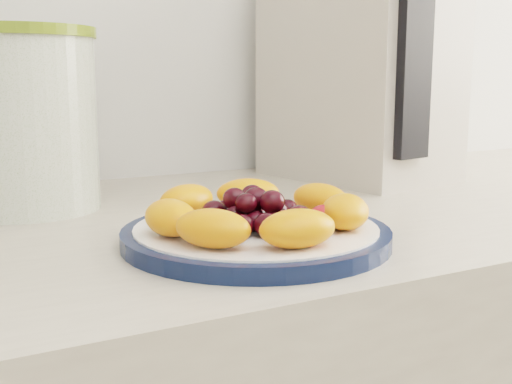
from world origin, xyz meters
TOP-DOWN VIEW (x-y plane):
  - plate_rim at (-0.06, 1.06)m, footprint 0.26×0.26m
  - plate_face at (-0.06, 1.06)m, footprint 0.23×0.23m
  - canister at (-0.22, 1.32)m, footprint 0.19×0.19m
  - canister_lid at (-0.22, 1.32)m, footprint 0.20×0.20m
  - appliance_body at (0.27, 1.34)m, footprint 0.24×0.30m
  - appliance_panel at (0.25, 1.19)m, footprint 0.06×0.03m
  - fruit_plate at (-0.06, 1.05)m, footprint 0.22×0.22m

SIDE VIEW (x-z plane):
  - plate_rim at x=-0.06m, z-range 0.90..0.91m
  - plate_face at x=-0.06m, z-range 0.90..0.92m
  - fruit_plate at x=-0.06m, z-range 0.91..0.95m
  - canister at x=-0.22m, z-range 0.90..1.10m
  - appliance_body at x=0.27m, z-range 0.90..1.23m
  - appliance_panel at x=0.25m, z-range 0.95..1.20m
  - canister_lid at x=-0.22m, z-range 1.10..1.11m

